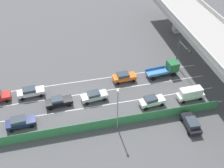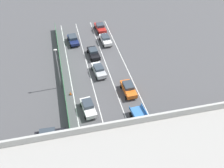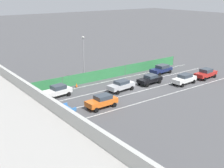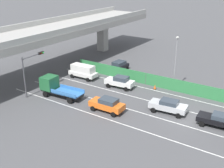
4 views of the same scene
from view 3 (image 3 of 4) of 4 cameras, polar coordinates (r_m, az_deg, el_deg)
The scene contains 19 objects.
ground_plane at distance 47.81m, azimuth 4.61°, elevation -0.66°, with size 300.00×300.00×0.00m, color #4C4C4F.
lane_line_left_edge at distance 42.06m, azimuth 6.21°, elevation -3.31°, with size 0.14×42.27×0.01m, color silver.
lane_line_mid_left at distance 44.59m, azimuth 3.08°, elevation -1.99°, with size 0.14×42.27×0.01m, color silver.
lane_line_mid_right at distance 47.26m, azimuth 0.31°, elevation -0.82°, with size 0.14×42.27×0.01m, color silver.
lane_line_right_edge at distance 50.04m, azimuth -2.16°, elevation 0.23°, with size 0.14×42.27×0.01m, color silver.
green_fence at distance 50.87m, azimuth -3.05°, elevation 1.58°, with size 0.10×38.37×1.81m.
car_sedan_black at distance 49.56m, azimuth 7.26°, elevation 0.96°, with size 2.24×4.59×1.54m.
car_sedan_red at distance 54.87m, azimuth 17.48°, elevation 1.99°, with size 2.32×4.71×1.72m.
car_sedan_silver at distance 45.81m, azimuth 1.76°, elevation -0.22°, with size 2.33×4.65×1.64m.
car_sedan_navy at distance 56.02m, azimuth 9.43°, elevation 2.88°, with size 2.36×4.61×1.64m.
car_sedan_white at distance 43.97m, azimuth -10.41°, elevation -1.25°, with size 2.30×4.44×1.74m.
car_taxi_orange at distance 39.34m, azimuth -1.95°, elevation -3.24°, with size 2.09×4.37×1.73m.
car_van_white at distance 41.51m, azimuth -19.04°, elevation -2.68°, with size 2.06×4.70×2.19m.
car_hatchback_white at distance 50.51m, azimuth 13.67°, elevation 1.00°, with size 2.21×4.70×1.68m.
flatbed_truck_blue at distance 35.28m, azimuth -13.44°, elevation -5.59°, with size 2.69×6.20×2.63m.
parked_sedan_dark at distance 47.89m, azimuth -18.21°, elevation -0.34°, with size 4.39×2.18×1.62m.
traffic_light at distance 32.34m, azimuth -17.77°, elevation -3.03°, with size 4.12×0.58×5.64m.
street_lamp at distance 49.24m, azimuth -5.47°, elevation 5.48°, with size 0.60×0.36×7.77m.
traffic_cone at distance 48.11m, azimuth -6.79°, elevation -0.20°, with size 0.47×0.47×0.69m.
Camera 3 is at (-34.04, 30.04, 14.99)m, focal length 47.85 mm.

